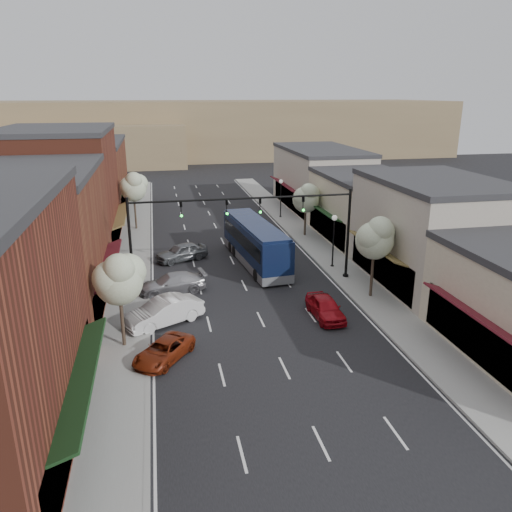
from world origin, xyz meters
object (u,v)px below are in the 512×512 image
tree_right_far (306,197)px  lamp_post_near (334,232)px  tree_right_near (376,237)px  tree_left_near (119,277)px  coach_bus (255,243)px  parked_car_a (164,351)px  parked_car_d (182,252)px  parked_car_b (164,312)px  tree_left_far (134,186)px  parked_car_c (172,283)px  signal_mast_right (318,222)px  signal_mast_left (164,230)px  red_hatchback (325,307)px  lamp_post_far (281,192)px

tree_right_far → lamp_post_near: bearing=-93.3°
tree_right_near → lamp_post_near: tree_right_near is taller
tree_left_near → lamp_post_near: bearing=33.3°
tree_right_far → coach_bus: (-6.54, -7.15, -2.15)m
parked_car_a → parked_car_d: 16.86m
tree_left_near → parked_car_d: (4.05, 14.89, -3.46)m
parked_car_d → coach_bus: bearing=47.5°
tree_right_far → parked_car_b: bearing=-129.6°
coach_bus → parked_car_d: (-6.01, 2.04, -1.08)m
lamp_post_near → parked_car_d: bearing=160.1°
tree_left_far → parked_car_c: bearing=-80.8°
signal_mast_right → parked_car_d: size_ratio=1.84×
tree_left_near → coach_bus: 16.49m
signal_mast_left → parked_car_a: signal_mast_left is taller
signal_mast_right → coach_bus: size_ratio=0.70×
parked_car_a → parked_car_d: (1.94, 16.75, 0.21)m
tree_left_far → parked_car_a: bearing=-85.7°
lamp_post_near → parked_car_a: size_ratio=1.11×
parked_car_d → tree_right_near: bearing=25.3°
tree_right_near → red_hatchback: size_ratio=1.46×
parked_car_d → parked_car_c: bearing=-32.6°
signal_mast_right → tree_right_far: bearing=77.1°
signal_mast_left → parked_car_a: bearing=-93.0°
tree_right_far → parked_car_c: 18.66m
tree_left_near → red_hatchback: tree_left_near is taller
tree_left_near → parked_car_d: size_ratio=1.28×
tree_right_near → tree_left_far: bearing=127.0°
tree_right_near → parked_car_d: 17.02m
parked_car_b → parked_car_d: size_ratio=1.12×
tree_left_far → lamp_post_far: bearing=7.3°
parked_car_d → lamp_post_near: bearing=46.4°
tree_left_far → parked_car_d: (4.05, -11.11, -3.84)m
tree_right_near → parked_car_c: size_ratio=1.23×
signal_mast_right → parked_car_b: (-11.64, -5.41, -3.80)m
coach_bus → red_hatchback: coach_bus is taller
tree_left_far → lamp_post_far: size_ratio=1.38×
tree_right_near → parked_car_a: 16.11m
tree_left_near → parked_car_c: size_ratio=1.17×
parked_car_a → signal_mast_left: bearing=122.8°
parked_car_b → lamp_post_near: bearing=92.0°
lamp_post_far → tree_left_far: bearing=-172.7°
tree_left_near → red_hatchback: size_ratio=1.39×
signal_mast_right → parked_car_c: signal_mast_right is taller
coach_bus → parked_car_c: 8.85m
tree_left_near → signal_mast_right: bearing=30.1°
tree_right_near → red_hatchback: 6.17m
signal_mast_right → coach_bus: (-3.81, 4.80, -2.78)m
parked_car_b → parked_car_c: bearing=144.2°
lamp_post_near → parked_car_d: size_ratio=1.00×
red_hatchback → parked_car_b: size_ratio=0.82×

